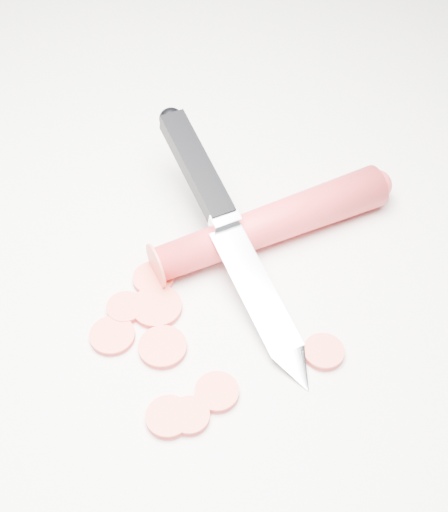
% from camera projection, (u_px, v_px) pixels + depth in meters
% --- Properties ---
extents(ground, '(2.40, 2.40, 0.00)m').
position_uv_depth(ground, '(210.00, 297.00, 0.58)').
color(ground, silver).
rests_on(ground, ground).
extents(carrot, '(0.16, 0.19, 0.03)m').
position_uv_depth(carrot, '(271.00, 224.00, 0.61)').
color(carrot, red).
rests_on(carrot, ground).
extents(carrot_slice_0, '(0.03, 0.03, 0.01)m').
position_uv_depth(carrot_slice_0, '(153.00, 279.00, 0.59)').
color(carrot_slice_0, '#EC533E').
rests_on(carrot_slice_0, ground).
extents(carrot_slice_1, '(0.03, 0.03, 0.01)m').
position_uv_depth(carrot_slice_1, '(125.00, 308.00, 0.57)').
color(carrot_slice_1, '#EC533E').
rests_on(carrot_slice_1, ground).
extents(carrot_slice_2, '(0.04, 0.04, 0.01)m').
position_uv_depth(carrot_slice_2, '(163.00, 347.00, 0.55)').
color(carrot_slice_2, '#EC533E').
rests_on(carrot_slice_2, ground).
extents(carrot_slice_3, '(0.03, 0.03, 0.01)m').
position_uv_depth(carrot_slice_3, '(189.00, 416.00, 0.51)').
color(carrot_slice_3, '#EC533E').
rests_on(carrot_slice_3, ground).
extents(carrot_slice_4, '(0.03, 0.03, 0.01)m').
position_uv_depth(carrot_slice_4, '(323.00, 352.00, 0.55)').
color(carrot_slice_4, '#EC533E').
rests_on(carrot_slice_4, ground).
extents(carrot_slice_5, '(0.04, 0.04, 0.01)m').
position_uv_depth(carrot_slice_5, '(112.00, 336.00, 0.56)').
color(carrot_slice_5, '#EC533E').
rests_on(carrot_slice_5, ground).
extents(carrot_slice_6, '(0.03, 0.03, 0.01)m').
position_uv_depth(carrot_slice_6, '(168.00, 417.00, 0.51)').
color(carrot_slice_6, '#EC533E').
rests_on(carrot_slice_6, ground).
extents(carrot_slice_7, '(0.04, 0.04, 0.01)m').
position_uv_depth(carrot_slice_7, '(157.00, 307.00, 0.57)').
color(carrot_slice_7, '#EC533E').
rests_on(carrot_slice_7, ground).
extents(carrot_slice_8, '(0.03, 0.03, 0.01)m').
position_uv_depth(carrot_slice_8, '(217.00, 392.00, 0.52)').
color(carrot_slice_8, '#EC533E').
rests_on(carrot_slice_8, ground).
extents(kitchen_knife, '(0.23, 0.19, 0.08)m').
position_uv_depth(kitchen_knife, '(233.00, 234.00, 0.58)').
color(kitchen_knife, silver).
rests_on(kitchen_knife, ground).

